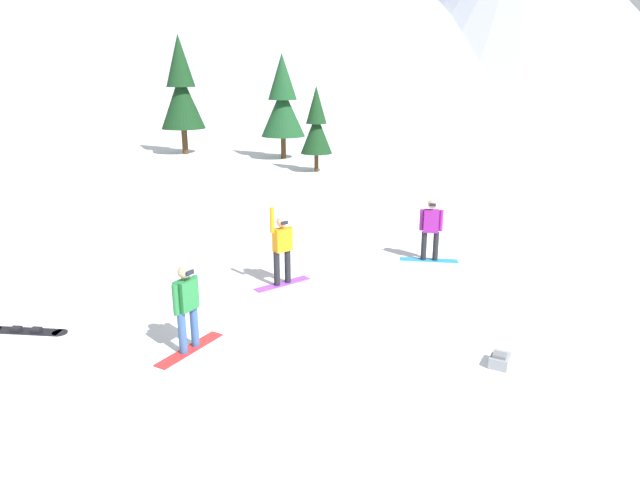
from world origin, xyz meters
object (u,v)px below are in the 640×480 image
object	(u,v)px
snowboarder_background	(431,229)
backpack_grey	(500,360)
pine_tree_tall	(283,102)
loose_snowboard_far_spare	(26,331)
pine_tree_short	(316,126)
snowboarder_foreground	(187,307)
pine_tree_young	(181,90)
snowboarder_midground	(282,248)

from	to	relation	value
snowboarder_background	backpack_grey	bearing A→B (deg)	-81.78
backpack_grey	pine_tree_tall	size ratio (longest dim) A/B	0.09
backpack_grey	loose_snowboard_far_spare	bearing A→B (deg)	178.10
pine_tree_short	snowboarder_foreground	bearing A→B (deg)	-90.00
snowboarder_background	pine_tree_young	world-z (taller)	pine_tree_young
loose_snowboard_far_spare	snowboarder_background	bearing A→B (deg)	32.93
snowboarder_foreground	snowboarder_background	world-z (taller)	snowboarder_background
snowboarder_foreground	pine_tree_short	world-z (taller)	pine_tree_short
snowboarder_background	pine_tree_tall	bearing A→B (deg)	111.85
snowboarder_midground	loose_snowboard_far_spare	xyz separation A→B (m)	(-4.66, -3.17, -0.91)
snowboarder_foreground	backpack_grey	size ratio (longest dim) A/B	3.08
snowboarder_midground	pine_tree_young	bearing A→B (deg)	115.07
snowboarder_foreground	backpack_grey	bearing A→B (deg)	0.68
snowboarder_foreground	pine_tree_young	size ratio (longest dim) A/B	0.23
snowboarder_background	pine_tree_short	size ratio (longest dim) A/B	0.39
pine_tree_tall	backpack_grey	bearing A→B (deg)	-71.22
pine_tree_tall	pine_tree_short	bearing A→B (deg)	-59.91
loose_snowboard_far_spare	backpack_grey	world-z (taller)	backpack_grey
snowboarder_background	pine_tree_tall	distance (m)	19.98
backpack_grey	pine_tree_short	size ratio (longest dim) A/B	0.13
loose_snowboard_far_spare	snowboarder_foreground	bearing A→B (deg)	-6.02
loose_snowboard_far_spare	backpack_grey	distance (m)	9.21
snowboarder_background	pine_tree_young	distance (m)	24.40
snowboarder_background	snowboarder_midground	bearing A→B (deg)	-148.69
loose_snowboard_far_spare	pine_tree_tall	world-z (taller)	pine_tree_tall
pine_tree_short	backpack_grey	bearing A→B (deg)	-73.98
pine_tree_short	pine_tree_tall	world-z (taller)	pine_tree_tall
pine_tree_young	backpack_grey	bearing A→B (deg)	-59.78
backpack_grey	pine_tree_short	bearing A→B (deg)	106.02
pine_tree_short	loose_snowboard_far_spare	bearing A→B (deg)	-100.29
snowboarder_foreground	snowboarder_midground	xyz separation A→B (m)	(1.13, 3.54, 0.05)
backpack_grey	snowboarder_background	bearing A→B (deg)	98.22
snowboarder_midground	pine_tree_young	distance (m)	24.48
snowboarder_midground	pine_tree_young	world-z (taller)	pine_tree_young
snowboarder_midground	pine_tree_tall	size ratio (longest dim) A/B	0.32
snowboarder_foreground	pine_tree_short	xyz separation A→B (m)	(-0.00, 19.83, 1.50)
pine_tree_tall	snowboarder_foreground	bearing A→B (deg)	-84.02
snowboarder_midground	pine_tree_tall	xyz separation A→B (m)	(-3.66, 20.66, 2.40)
pine_tree_young	pine_tree_short	xyz separation A→B (m)	(9.16, -5.71, -1.59)
pine_tree_young	pine_tree_tall	world-z (taller)	pine_tree_young
snowboarder_midground	backpack_grey	bearing A→B (deg)	-37.38
snowboarder_midground	pine_tree_young	xyz separation A→B (m)	(-10.29, 22.00, 3.04)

